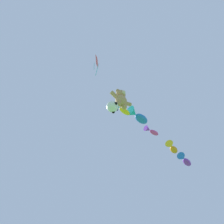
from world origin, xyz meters
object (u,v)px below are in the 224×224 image
(fish_kite_magenta, at_px, (151,131))
(teddy_bear_kite, at_px, (121,99))
(fish_kite_cobalt, at_px, (137,116))
(fish_kite_violet, at_px, (185,160))
(fish_kite_goldfin, at_px, (121,109))
(soccer_ball_kite, at_px, (112,107))
(fish_kite_tangerine, at_px, (172,147))
(diamond_kite, at_px, (97,62))

(fish_kite_magenta, bearing_deg, teddy_bear_kite, -161.88)
(fish_kite_cobalt, bearing_deg, teddy_bear_kite, -159.44)
(fish_kite_violet, bearing_deg, fish_kite_cobalt, -173.20)
(fish_kite_goldfin, xyz_separation_m, fish_kite_magenta, (4.67, 0.70, 0.67))
(fish_kite_magenta, bearing_deg, soccer_ball_kite, -165.95)
(fish_kite_goldfin, height_order, fish_kite_violet, fish_kite_goldfin)
(fish_kite_tangerine, relative_size, diamond_kite, 0.67)
(diamond_kite, bearing_deg, fish_kite_magenta, 14.29)
(fish_kite_violet, height_order, diamond_kite, diamond_kite)
(fish_kite_tangerine, bearing_deg, diamond_kite, -169.85)
(fish_kite_violet, bearing_deg, diamond_kite, -170.19)
(fish_kite_cobalt, distance_m, diamond_kite, 6.16)
(fish_kite_goldfin, distance_m, fish_kite_magenta, 4.77)
(fish_kite_cobalt, distance_m, fish_kite_violet, 7.99)
(fish_kite_magenta, bearing_deg, fish_kite_violet, 2.33)
(fish_kite_tangerine, bearing_deg, fish_kite_cobalt, -173.82)
(soccer_ball_kite, height_order, fish_kite_violet, fish_kite_violet)
(fish_kite_violet, bearing_deg, soccer_ball_kite, -171.18)
(fish_kite_goldfin, relative_size, fish_kite_cobalt, 0.79)
(fish_kite_violet, xyz_separation_m, diamond_kite, (-13.66, -2.36, 2.53))
(diamond_kite, bearing_deg, fish_kite_cobalt, 13.81)
(soccer_ball_kite, height_order, fish_kite_goldfin, fish_kite_goldfin)
(diamond_kite, bearing_deg, soccer_ball_kite, 14.99)
(teddy_bear_kite, bearing_deg, fish_kite_violet, 10.71)
(teddy_bear_kite, relative_size, fish_kite_magenta, 1.24)
(fish_kite_goldfin, bearing_deg, teddy_bear_kite, -129.49)
(fish_kite_cobalt, distance_m, fish_kite_tangerine, 5.53)
(fish_kite_cobalt, relative_size, diamond_kite, 0.81)
(soccer_ball_kite, distance_m, diamond_kite, 4.61)
(soccer_ball_kite, height_order, fish_kite_tangerine, fish_kite_tangerine)
(fish_kite_tangerine, height_order, fish_kite_violet, fish_kite_tangerine)
(fish_kite_magenta, relative_size, fish_kite_tangerine, 0.90)
(fish_kite_magenta, bearing_deg, fish_kite_cobalt, -164.67)
(fish_kite_magenta, bearing_deg, fish_kite_tangerine, -2.77)
(fish_kite_cobalt, xyz_separation_m, fish_kite_magenta, (2.65, 0.73, 0.18))
(fish_kite_magenta, xyz_separation_m, fish_kite_tangerine, (2.81, -0.14, -0.84))
(fish_kite_magenta, relative_size, fish_kite_violet, 0.74)
(teddy_bear_kite, distance_m, soccer_ball_kite, 1.54)
(fish_kite_tangerine, bearing_deg, teddy_bear_kite, -168.59)
(fish_kite_violet, bearing_deg, fish_kite_magenta, -177.67)
(teddy_bear_kite, height_order, fish_kite_magenta, fish_kite_magenta)
(fish_kite_goldfin, xyz_separation_m, fish_kite_violet, (9.89, 0.91, -0.46))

